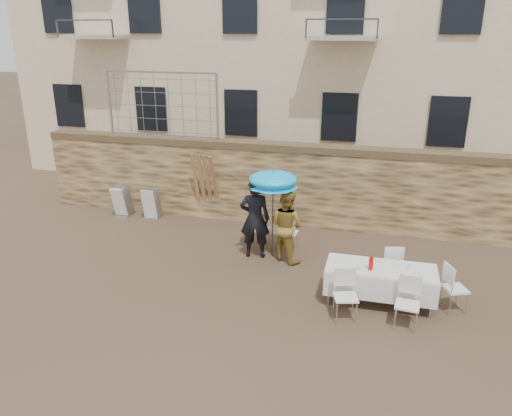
% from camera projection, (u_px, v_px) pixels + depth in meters
% --- Properties ---
extents(ground, '(80.00, 80.00, 0.00)m').
position_uv_depth(ground, '(207.00, 313.00, 9.55)').
color(ground, brown).
rests_on(ground, ground).
extents(stone_wall, '(13.00, 0.50, 2.20)m').
position_uv_depth(stone_wall, '(267.00, 183.00, 13.72)').
color(stone_wall, olive).
rests_on(stone_wall, ground).
extents(chain_link_fence, '(3.20, 0.06, 1.80)m').
position_uv_depth(chain_link_fence, '(162.00, 106.00, 13.74)').
color(chain_link_fence, gray).
rests_on(chain_link_fence, stone_wall).
extents(man_suit, '(0.77, 0.57, 1.92)m').
position_uv_depth(man_suit, '(255.00, 219.00, 11.59)').
color(man_suit, black).
rests_on(man_suit, ground).
extents(woman_dress, '(1.04, 0.96, 1.71)m').
position_uv_depth(woman_dress, '(286.00, 226.00, 11.45)').
color(woman_dress, gold).
rests_on(woman_dress, ground).
extents(umbrella, '(1.15, 1.15, 1.96)m').
position_uv_depth(umbrella, '(273.00, 182.00, 11.28)').
color(umbrella, '#3F3F44').
rests_on(umbrella, ground).
extents(couple_chair_left, '(0.52, 0.52, 0.96)m').
position_uv_depth(couple_chair_left, '(261.00, 229.00, 12.26)').
color(couple_chair_left, white).
rests_on(couple_chair_left, ground).
extents(couple_chair_right, '(0.50, 0.50, 0.96)m').
position_uv_depth(couple_chair_right, '(289.00, 232.00, 12.09)').
color(couple_chair_right, white).
rests_on(couple_chair_right, ground).
extents(banquet_table, '(2.10, 0.85, 0.78)m').
position_uv_depth(banquet_table, '(381.00, 270.00, 9.66)').
color(banquet_table, white).
rests_on(banquet_table, ground).
extents(soda_bottle, '(0.09, 0.09, 0.26)m').
position_uv_depth(soda_bottle, '(371.00, 264.00, 9.51)').
color(soda_bottle, red).
rests_on(soda_bottle, banquet_table).
extents(table_chair_front_left, '(0.59, 0.59, 0.96)m').
position_uv_depth(table_chair_front_left, '(346.00, 296.00, 9.20)').
color(table_chair_front_left, white).
rests_on(table_chair_front_left, ground).
extents(table_chair_front_right, '(0.53, 0.53, 0.96)m').
position_uv_depth(table_chair_front_right, '(408.00, 304.00, 8.94)').
color(table_chair_front_right, white).
rests_on(table_chair_front_right, ground).
extents(table_chair_back, '(0.58, 0.58, 0.96)m').
position_uv_depth(table_chair_back, '(391.00, 264.00, 10.42)').
color(table_chair_back, white).
rests_on(table_chair_back, ground).
extents(table_chair_side, '(0.63, 0.63, 0.96)m').
position_uv_depth(table_chair_side, '(455.00, 287.00, 9.50)').
color(table_chair_side, white).
rests_on(table_chair_side, ground).
extents(chair_stack_left, '(0.46, 0.55, 0.92)m').
position_uv_depth(chair_stack_left, '(125.00, 198.00, 14.51)').
color(chair_stack_left, white).
rests_on(chair_stack_left, ground).
extents(chair_stack_right, '(0.46, 0.47, 0.92)m').
position_uv_depth(chair_stack_right, '(154.00, 201.00, 14.30)').
color(chair_stack_right, white).
rests_on(chair_stack_right, ground).
extents(wood_planks, '(0.70, 0.20, 2.00)m').
position_uv_depth(wood_planks, '(207.00, 186.00, 13.80)').
color(wood_planks, '#A37749').
rests_on(wood_planks, ground).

